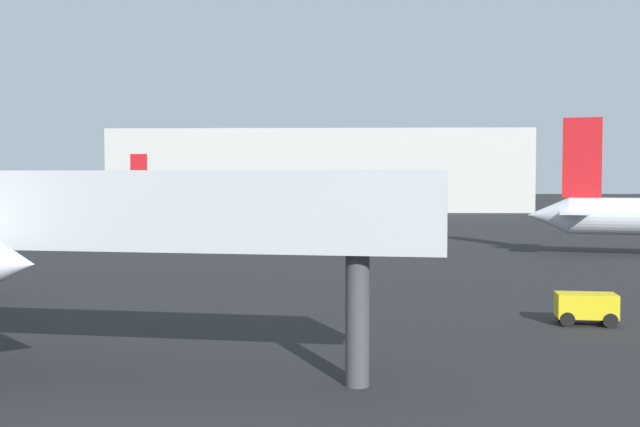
% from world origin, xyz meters
% --- Properties ---
extents(airplane_far_left, '(26.50, 25.51, 9.55)m').
position_xyz_m(airplane_far_left, '(-20.41, 92.35, 3.12)').
color(airplane_far_left, white).
rests_on(airplane_far_left, ground_plane).
extents(jet_bridge, '(19.37, 4.75, 6.48)m').
position_xyz_m(jet_bridge, '(-7.95, 10.39, 4.94)').
color(jet_bridge, '#B2B7BC').
rests_on(jet_bridge, ground_plane).
extents(baggage_cart, '(2.53, 1.61, 1.30)m').
position_xyz_m(baggage_cart, '(9.57, 19.07, 0.76)').
color(baggage_cart, gold).
rests_on(baggage_cart, ground_plane).
extents(terminal_building, '(76.77, 21.14, 15.10)m').
position_xyz_m(terminal_building, '(-5.30, 134.36, 7.55)').
color(terminal_building, '#B7B7B2').
rests_on(terminal_building, ground_plane).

